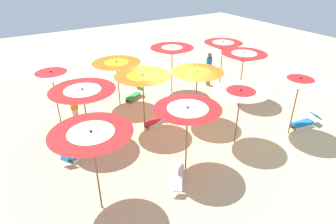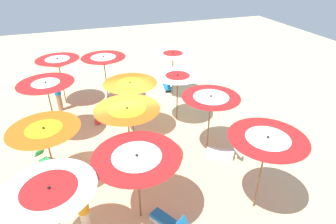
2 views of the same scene
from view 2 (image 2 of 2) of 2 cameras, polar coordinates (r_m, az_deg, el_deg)
ground at (r=11.16m, az=-8.04°, el=-6.71°), size 38.42×38.42×0.04m
beach_umbrella_0 at (r=13.84m, az=0.99°, el=11.05°), size 1.98×1.98×2.35m
beach_umbrella_1 at (r=13.55m, az=-12.78°, el=9.97°), size 2.03×2.03×2.37m
beach_umbrella_2 at (r=14.02m, az=-21.22°, el=9.16°), size 1.95×1.95×2.34m
beach_umbrella_3 at (r=11.71m, az=1.92°, el=6.68°), size 1.93×1.93×2.18m
beach_umbrella_4 at (r=10.88m, az=-7.58°, el=5.00°), size 2.03×2.03×2.28m
beach_umbrella_5 at (r=11.41m, az=-23.24°, el=4.59°), size 2.06×2.06×2.40m
beach_umbrella_6 at (r=9.79m, az=8.59°, el=2.14°), size 2.00×2.00×2.31m
beach_umbrella_7 at (r=8.95m, az=-8.14°, el=-0.42°), size 2.07×2.07×2.37m
beach_umbrella_8 at (r=9.03m, az=-23.51°, el=-4.05°), size 2.09×2.09×2.16m
beach_umbrella_9 at (r=7.72m, az=19.20°, el=-6.20°), size 2.03×2.03×2.51m
beach_umbrella_10 at (r=7.22m, az=-6.25°, el=-9.79°), size 2.25×2.25×2.22m
beach_umbrella_11 at (r=6.74m, az=-22.50°, el=-15.19°), size 1.99×1.99×2.32m
lounger_0 at (r=10.46m, az=-9.06°, el=-8.13°), size 0.74×1.26×0.54m
lounger_1 at (r=10.57m, az=10.88°, el=-7.94°), size 1.23×1.04×0.58m
lounger_2 at (r=10.74m, az=-23.10°, el=-9.39°), size 0.83×1.12×0.60m
lounger_3 at (r=15.38m, az=-0.30°, el=5.44°), size 0.55×1.39×0.55m
lounger_4 at (r=8.19m, az=0.17°, el=-21.27°), size 0.90×1.21×0.65m
beachgoer_0 at (r=7.89m, az=-16.69°, el=-18.16°), size 0.30×0.30×1.68m
beachgoer_1 at (r=13.88m, az=-21.34°, el=3.70°), size 0.30×0.30×1.75m
beach_ball at (r=12.59m, az=-13.95°, el=-1.79°), size 0.30×0.30×0.30m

